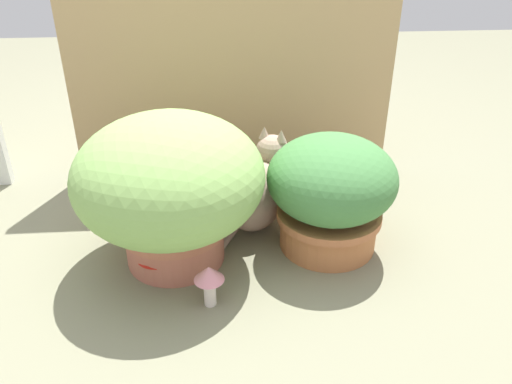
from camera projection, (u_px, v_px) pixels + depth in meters
name	position (u px, v px, depth m)	size (l,w,h in m)	color
ground_plane	(227.00, 255.00, 1.56)	(6.00, 6.00, 0.00)	gray
cardboard_backdrop	(234.00, 63.00, 1.84)	(1.18, 0.03, 0.87)	tan
grass_planter	(172.00, 183.00, 1.43)	(0.54, 0.54, 0.45)	#B86852
leafy_planter	(332.00, 191.00, 1.52)	(0.38, 0.38, 0.36)	#B86F40
cat	(261.00, 191.00, 1.66)	(0.30, 0.34, 0.32)	tan
mushroom_ornament_pink	(211.00, 278.00, 1.33)	(0.08, 0.08, 0.12)	silver
mushroom_ornament_red	(159.00, 252.00, 1.44)	(0.12, 0.12, 0.11)	silver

